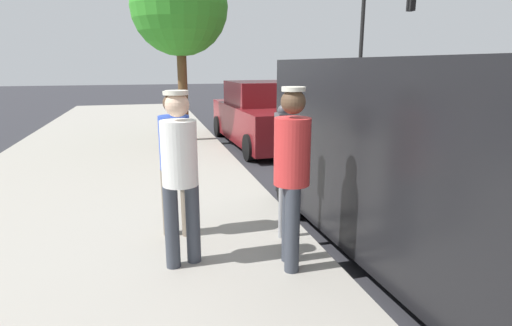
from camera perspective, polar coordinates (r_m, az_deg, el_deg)
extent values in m
plane|color=#2D2D33|center=(6.09, 12.98, -6.70)|extent=(80.00, 80.00, 0.00)
cube|color=#9E998E|center=(5.46, -22.01, -8.99)|extent=(5.00, 32.00, 0.15)
cylinder|color=gray|center=(4.56, 3.65, -3.74)|extent=(0.07, 0.07, 1.15)
cube|color=#4C4C51|center=(4.39, 3.80, 5.19)|extent=(0.14, 0.18, 0.28)
sphere|color=#47474C|center=(4.37, 3.83, 7.39)|extent=(0.12, 0.12, 0.12)
cylinder|color=#726656|center=(4.79, -12.25, -5.37)|extent=(0.14, 0.14, 0.80)
cylinder|color=#726656|center=(4.74, -9.68, -5.48)|extent=(0.14, 0.14, 0.80)
cylinder|color=blue|center=(4.59, -11.37, 2.82)|extent=(0.34, 0.34, 0.60)
sphere|color=brown|center=(4.53, -11.63, 8.26)|extent=(0.22, 0.22, 0.22)
cylinder|color=silver|center=(4.52, -11.70, 9.62)|extent=(0.20, 0.20, 0.04)
cylinder|color=#383D47|center=(4.03, -11.76, -8.87)|extent=(0.14, 0.14, 0.82)
cylinder|color=#383D47|center=(4.11, -8.86, -8.31)|extent=(0.14, 0.14, 0.82)
cylinder|color=white|center=(3.86, -10.75, 1.35)|extent=(0.34, 0.34, 0.62)
sphere|color=beige|center=(3.79, -11.05, 8.01)|extent=(0.22, 0.22, 0.22)
cylinder|color=silver|center=(3.78, -11.13, 9.69)|extent=(0.21, 0.21, 0.04)
cylinder|color=#383D47|center=(3.88, 5.12, -9.39)|extent=(0.14, 0.14, 0.84)
cylinder|color=#383D47|center=(4.08, 4.65, -8.18)|extent=(0.14, 0.14, 0.84)
cylinder|color=red|center=(3.77, 5.10, 1.61)|extent=(0.34, 0.34, 0.63)
sphere|color=brown|center=(3.70, 5.25, 8.56)|extent=(0.23, 0.23, 0.23)
cylinder|color=silver|center=(3.69, 5.29, 10.32)|extent=(0.22, 0.22, 0.04)
cube|color=black|center=(4.36, 27.21, -0.01)|extent=(2.13, 5.25, 1.96)
cylinder|color=black|center=(6.67, 20.43, -2.37)|extent=(0.24, 0.69, 0.68)
cylinder|color=black|center=(5.76, 5.04, -4.01)|extent=(0.24, 0.69, 0.68)
cube|color=maroon|center=(10.69, 1.15, 5.76)|extent=(1.97, 4.46, 0.89)
cube|color=maroon|center=(10.82, 0.80, 9.81)|extent=(1.67, 2.03, 0.60)
cylinder|color=black|center=(9.55, 9.15, 2.75)|extent=(0.24, 0.61, 0.60)
cylinder|color=black|center=(8.94, -0.81, 2.18)|extent=(0.24, 0.61, 0.60)
cylinder|color=black|center=(12.56, 2.54, 5.52)|extent=(0.24, 0.61, 0.60)
cylinder|color=black|center=(12.10, -5.20, 5.16)|extent=(0.24, 0.61, 0.60)
cylinder|color=black|center=(17.97, 14.52, 14.94)|extent=(0.16, 0.16, 5.20)
cube|color=black|center=(19.30, 21.00, 20.50)|extent=(0.24, 0.32, 0.80)
sphere|color=yellow|center=(19.43, 20.70, 20.47)|extent=(0.17, 0.17, 0.17)
sphere|color=green|center=(19.40, 20.63, 19.74)|extent=(0.17, 0.17, 0.17)
cylinder|color=brown|center=(10.69, -10.22, 9.76)|extent=(0.24, 0.24, 2.48)
sphere|color=green|center=(10.76, -10.72, 20.83)|extent=(2.37, 2.37, 2.37)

